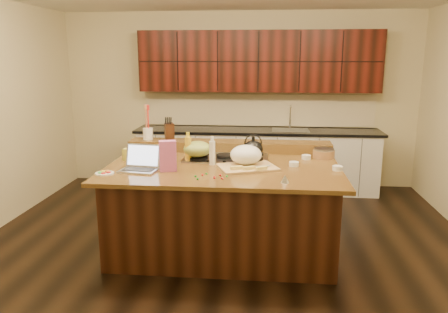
# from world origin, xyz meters

# --- Properties ---
(room) EXTENTS (5.52, 5.02, 2.72)m
(room) POSITION_xyz_m (0.00, 0.00, 1.35)
(room) COLOR black
(room) RESTS_ON ground
(island) EXTENTS (2.40, 1.60, 0.92)m
(island) POSITION_xyz_m (0.00, 0.00, 0.46)
(island) COLOR black
(island) RESTS_ON ground
(back_ledge) EXTENTS (2.40, 0.30, 0.12)m
(back_ledge) POSITION_xyz_m (0.00, 0.70, 0.98)
(back_ledge) COLOR black
(back_ledge) RESTS_ON island
(cooktop) EXTENTS (0.92, 0.52, 0.05)m
(cooktop) POSITION_xyz_m (0.00, 0.30, 0.94)
(cooktop) COLOR gray
(cooktop) RESTS_ON island
(back_counter) EXTENTS (3.70, 0.66, 2.40)m
(back_counter) POSITION_xyz_m (0.30, 2.23, 0.98)
(back_counter) COLOR silver
(back_counter) RESTS_ON ground
(kettle) EXTENTS (0.22, 0.22, 0.19)m
(kettle) POSITION_xyz_m (0.30, 0.17, 1.06)
(kettle) COLOR black
(kettle) RESTS_ON cooktop
(green_bowl) EXTENTS (0.35, 0.35, 0.17)m
(green_bowl) POSITION_xyz_m (-0.30, 0.17, 1.05)
(green_bowl) COLOR olive
(green_bowl) RESTS_ON cooktop
(laptop) EXTENTS (0.39, 0.33, 0.25)m
(laptop) POSITION_xyz_m (-0.80, -0.27, 0.99)
(laptop) COLOR #B7B7BC
(laptop) RESTS_ON island
(oil_bottle) EXTENTS (0.07, 0.07, 0.27)m
(oil_bottle) POSITION_xyz_m (-0.39, 0.11, 1.06)
(oil_bottle) COLOR gold
(oil_bottle) RESTS_ON island
(vinegar_bottle) EXTENTS (0.08, 0.08, 0.25)m
(vinegar_bottle) POSITION_xyz_m (-0.12, 0.01, 1.04)
(vinegar_bottle) COLOR silver
(vinegar_bottle) RESTS_ON island
(wooden_tray) EXTENTS (0.67, 0.58, 0.23)m
(wooden_tray) POSITION_xyz_m (0.24, -0.06, 1.02)
(wooden_tray) COLOR tan
(wooden_tray) RESTS_ON island
(ramekin_a) EXTENTS (0.12, 0.12, 0.04)m
(ramekin_a) POSITION_xyz_m (0.73, 0.03, 0.94)
(ramekin_a) COLOR white
(ramekin_a) RESTS_ON island
(ramekin_b) EXTENTS (0.13, 0.13, 0.04)m
(ramekin_b) POSITION_xyz_m (1.15, -0.10, 0.94)
(ramekin_b) COLOR white
(ramekin_b) RESTS_ON island
(ramekin_c) EXTENTS (0.13, 0.13, 0.04)m
(ramekin_c) POSITION_xyz_m (0.88, 0.36, 0.94)
(ramekin_c) COLOR white
(ramekin_c) RESTS_ON island
(strainer_bowl) EXTENTS (0.32, 0.32, 0.09)m
(strainer_bowl) POSITION_xyz_m (1.08, 0.43, 0.97)
(strainer_bowl) COLOR #996B3F
(strainer_bowl) RESTS_ON island
(kitchen_timer) EXTENTS (0.10, 0.10, 0.07)m
(kitchen_timer) POSITION_xyz_m (0.61, -0.59, 0.96)
(kitchen_timer) COLOR silver
(kitchen_timer) RESTS_ON island
(pink_bag) EXTENTS (0.18, 0.13, 0.30)m
(pink_bag) POSITION_xyz_m (-0.52, -0.29, 1.07)
(pink_bag) COLOR #C35C9E
(pink_bag) RESTS_ON island
(candy_plate) EXTENTS (0.23, 0.23, 0.01)m
(candy_plate) POSITION_xyz_m (-1.11, -0.46, 0.93)
(candy_plate) COLOR white
(candy_plate) RESTS_ON island
(package_box) EXTENTS (0.11, 0.09, 0.13)m
(package_box) POSITION_xyz_m (-1.06, 0.09, 0.99)
(package_box) COLOR gold
(package_box) RESTS_ON island
(utensil_crock) EXTENTS (0.14, 0.14, 0.14)m
(utensil_crock) POSITION_xyz_m (-0.99, 0.70, 1.11)
(utensil_crock) COLOR white
(utensil_crock) RESTS_ON back_ledge
(knife_block) EXTENTS (0.15, 0.19, 0.20)m
(knife_block) POSITION_xyz_m (-0.72, 0.70, 1.14)
(knife_block) COLOR black
(knife_block) RESTS_ON back_ledge
(gumdrop_0) EXTENTS (0.02, 0.02, 0.02)m
(gumdrop_0) POSITION_xyz_m (-0.04, -0.50, 0.93)
(gumdrop_0) COLOR red
(gumdrop_0) RESTS_ON island
(gumdrop_1) EXTENTS (0.02, 0.02, 0.02)m
(gumdrop_1) POSITION_xyz_m (-0.18, -0.58, 0.93)
(gumdrop_1) COLOR #198C26
(gumdrop_1) RESTS_ON island
(gumdrop_2) EXTENTS (0.02, 0.02, 0.02)m
(gumdrop_2) POSITION_xyz_m (0.01, -0.43, 0.93)
(gumdrop_2) COLOR red
(gumdrop_2) RESTS_ON island
(gumdrop_3) EXTENTS (0.02, 0.02, 0.02)m
(gumdrop_3) POSITION_xyz_m (0.08, -0.46, 0.93)
(gumdrop_3) COLOR #198C26
(gumdrop_3) RESTS_ON island
(gumdrop_4) EXTENTS (0.02, 0.02, 0.02)m
(gumdrop_4) POSITION_xyz_m (0.04, -0.54, 0.93)
(gumdrop_4) COLOR red
(gumdrop_4) RESTS_ON island
(gumdrop_5) EXTENTS (0.02, 0.02, 0.02)m
(gumdrop_5) POSITION_xyz_m (-0.13, -0.39, 0.93)
(gumdrop_5) COLOR #198C26
(gumdrop_5) RESTS_ON island
(gumdrop_6) EXTENTS (0.02, 0.02, 0.02)m
(gumdrop_6) POSITION_xyz_m (-0.16, -0.43, 0.93)
(gumdrop_6) COLOR red
(gumdrop_6) RESTS_ON island
(gumdrop_7) EXTENTS (0.02, 0.02, 0.02)m
(gumdrop_7) POSITION_xyz_m (-0.22, -0.49, 0.93)
(gumdrop_7) COLOR #198C26
(gumdrop_7) RESTS_ON island
(gumdrop_8) EXTENTS (0.02, 0.02, 0.02)m
(gumdrop_8) POSITION_xyz_m (-0.03, -0.54, 0.93)
(gumdrop_8) COLOR red
(gumdrop_8) RESTS_ON island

